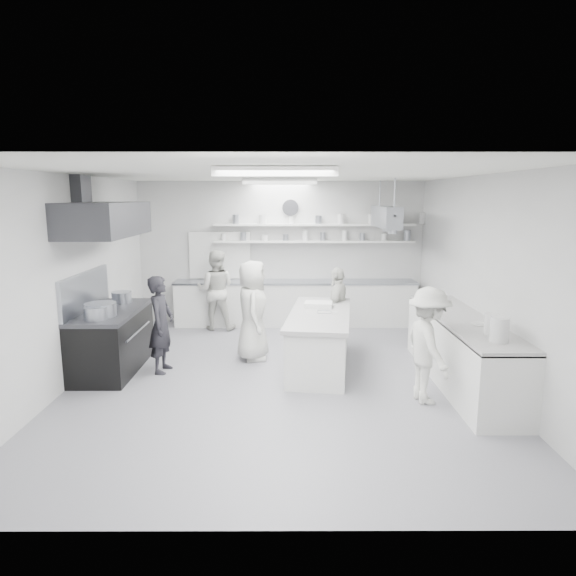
{
  "coord_description": "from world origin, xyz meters",
  "views": [
    {
      "loc": [
        0.12,
        -7.18,
        2.69
      ],
      "look_at": [
        0.14,
        0.6,
        1.27
      ],
      "focal_mm": 31.38,
      "sensor_mm": 36.0,
      "label": 1
    }
  ],
  "objects_px": {
    "stove": "(113,342)",
    "right_counter": "(461,352)",
    "cook_stove": "(161,324)",
    "prep_island": "(320,341)",
    "back_counter": "(295,303)",
    "cook_back": "(216,290)"
  },
  "relations": [
    {
      "from": "stove",
      "to": "right_counter",
      "type": "xyz_separation_m",
      "value": [
        5.25,
        -0.6,
        0.02
      ]
    },
    {
      "from": "stove",
      "to": "right_counter",
      "type": "bearing_deg",
      "value": -6.52
    },
    {
      "from": "right_counter",
      "to": "cook_stove",
      "type": "distance_m",
      "value": 4.49
    },
    {
      "from": "prep_island",
      "to": "cook_stove",
      "type": "xyz_separation_m",
      "value": [
        -2.45,
        -0.22,
        0.33
      ]
    },
    {
      "from": "right_counter",
      "to": "cook_stove",
      "type": "relative_size",
      "value": 2.19
    },
    {
      "from": "prep_island",
      "to": "right_counter",
      "type": "bearing_deg",
      "value": -12.57
    },
    {
      "from": "right_counter",
      "to": "prep_island",
      "type": "bearing_deg",
      "value": 159.85
    },
    {
      "from": "stove",
      "to": "right_counter",
      "type": "relative_size",
      "value": 0.55
    },
    {
      "from": "back_counter",
      "to": "prep_island",
      "type": "bearing_deg",
      "value": -82.63
    },
    {
      "from": "back_counter",
      "to": "right_counter",
      "type": "xyz_separation_m",
      "value": [
        2.35,
        -3.4,
        0.01
      ]
    },
    {
      "from": "stove",
      "to": "cook_back",
      "type": "bearing_deg",
      "value": 62.28
    },
    {
      "from": "back_counter",
      "to": "stove",
      "type": "bearing_deg",
      "value": -136.01
    },
    {
      "from": "stove",
      "to": "prep_island",
      "type": "bearing_deg",
      "value": 2.4
    },
    {
      "from": "back_counter",
      "to": "prep_island",
      "type": "xyz_separation_m",
      "value": [
        0.34,
        -2.66,
        -0.04
      ]
    },
    {
      "from": "prep_island",
      "to": "stove",
      "type": "bearing_deg",
      "value": -170.03
    },
    {
      "from": "right_counter",
      "to": "cook_back",
      "type": "relative_size",
      "value": 2.03
    },
    {
      "from": "cook_back",
      "to": "prep_island",
      "type": "bearing_deg",
      "value": 134.53
    },
    {
      "from": "prep_island",
      "to": "cook_back",
      "type": "relative_size",
      "value": 1.4
    },
    {
      "from": "prep_island",
      "to": "cook_back",
      "type": "height_order",
      "value": "cook_back"
    },
    {
      "from": "back_counter",
      "to": "prep_island",
      "type": "relative_size",
      "value": 2.2
    },
    {
      "from": "prep_island",
      "to": "cook_back",
      "type": "distance_m",
      "value": 3.05
    },
    {
      "from": "right_counter",
      "to": "cook_stove",
      "type": "height_order",
      "value": "cook_stove"
    }
  ]
}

